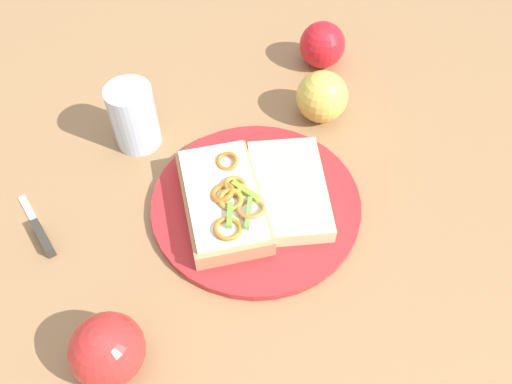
{
  "coord_description": "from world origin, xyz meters",
  "views": [
    {
      "loc": [
        -0.15,
        -0.39,
        0.58
      ],
      "look_at": [
        0.0,
        0.0,
        0.03
      ],
      "focal_mm": 36.01,
      "sensor_mm": 36.0,
      "label": 1
    }
  ],
  "objects_px": {
    "apple_0": "(107,350)",
    "drinking_glass": "(134,117)",
    "apple_2": "(322,97)",
    "knife": "(40,233)",
    "plate": "(256,203)",
    "bread_slice_side": "(289,189)",
    "sandwich": "(223,199)",
    "apple_1": "(322,45)"
  },
  "relations": [
    {
      "from": "plate",
      "to": "knife",
      "type": "xyz_separation_m",
      "value": [
        -0.29,
        0.06,
        0.0
      ]
    },
    {
      "from": "plate",
      "to": "knife",
      "type": "height_order",
      "value": "knife"
    },
    {
      "from": "knife",
      "to": "apple_0",
      "type": "bearing_deg",
      "value": -178.47
    },
    {
      "from": "plate",
      "to": "apple_2",
      "type": "distance_m",
      "value": 0.21
    },
    {
      "from": "sandwich",
      "to": "bread_slice_side",
      "type": "relative_size",
      "value": 1.15
    },
    {
      "from": "sandwich",
      "to": "apple_1",
      "type": "distance_m",
      "value": 0.36
    },
    {
      "from": "bread_slice_side",
      "to": "apple_1",
      "type": "distance_m",
      "value": 0.31
    },
    {
      "from": "apple_1",
      "to": "apple_2",
      "type": "height_order",
      "value": "apple_2"
    },
    {
      "from": "bread_slice_side",
      "to": "knife",
      "type": "xyz_separation_m",
      "value": [
        -0.33,
        0.06,
        -0.02
      ]
    },
    {
      "from": "plate",
      "to": "bread_slice_side",
      "type": "height_order",
      "value": "bread_slice_side"
    },
    {
      "from": "sandwich",
      "to": "plate",
      "type": "bearing_deg",
      "value": -88.14
    },
    {
      "from": "apple_0",
      "to": "apple_2",
      "type": "xyz_separation_m",
      "value": [
        0.39,
        0.28,
        -0.0
      ]
    },
    {
      "from": "drinking_glass",
      "to": "plate",
      "type": "bearing_deg",
      "value": -55.99
    },
    {
      "from": "apple_0",
      "to": "apple_2",
      "type": "distance_m",
      "value": 0.48
    },
    {
      "from": "plate",
      "to": "bread_slice_side",
      "type": "bearing_deg",
      "value": -7.93
    },
    {
      "from": "apple_0",
      "to": "drinking_glass",
      "type": "relative_size",
      "value": 0.8
    },
    {
      "from": "drinking_glass",
      "to": "knife",
      "type": "relative_size",
      "value": 0.86
    },
    {
      "from": "plate",
      "to": "apple_0",
      "type": "height_order",
      "value": "apple_0"
    },
    {
      "from": "knife",
      "to": "bread_slice_side",
      "type": "bearing_deg",
      "value": -114.72
    },
    {
      "from": "plate",
      "to": "apple_2",
      "type": "relative_size",
      "value": 3.59
    },
    {
      "from": "apple_2",
      "to": "bread_slice_side",
      "type": "bearing_deg",
      "value": -130.0
    },
    {
      "from": "sandwich",
      "to": "bread_slice_side",
      "type": "bearing_deg",
      "value": -89.08
    },
    {
      "from": "apple_2",
      "to": "drinking_glass",
      "type": "distance_m",
      "value": 0.29
    },
    {
      "from": "sandwich",
      "to": "drinking_glass",
      "type": "bearing_deg",
      "value": 31.52
    },
    {
      "from": "bread_slice_side",
      "to": "apple_0",
      "type": "relative_size",
      "value": 2.03
    },
    {
      "from": "bread_slice_side",
      "to": "apple_1",
      "type": "height_order",
      "value": "apple_1"
    },
    {
      "from": "apple_1",
      "to": "apple_2",
      "type": "relative_size",
      "value": 0.97
    },
    {
      "from": "knife",
      "to": "sandwich",
      "type": "bearing_deg",
      "value": -116.18
    },
    {
      "from": "drinking_glass",
      "to": "knife",
      "type": "distance_m",
      "value": 0.21
    },
    {
      "from": "sandwich",
      "to": "apple_2",
      "type": "height_order",
      "value": "apple_2"
    },
    {
      "from": "apple_1",
      "to": "knife",
      "type": "distance_m",
      "value": 0.54
    },
    {
      "from": "apple_2",
      "to": "knife",
      "type": "relative_size",
      "value": 0.68
    },
    {
      "from": "apple_0",
      "to": "knife",
      "type": "bearing_deg",
      "value": 105.33
    },
    {
      "from": "apple_0",
      "to": "drinking_glass",
      "type": "distance_m",
      "value": 0.35
    },
    {
      "from": "sandwich",
      "to": "apple_1",
      "type": "bearing_deg",
      "value": -39.29
    },
    {
      "from": "knife",
      "to": "apple_1",
      "type": "bearing_deg",
      "value": -83.01
    },
    {
      "from": "apple_0",
      "to": "drinking_glass",
      "type": "bearing_deg",
      "value": 72.06
    },
    {
      "from": "bread_slice_side",
      "to": "drinking_glass",
      "type": "xyz_separation_m",
      "value": [
        -0.17,
        0.19,
        0.03
      ]
    },
    {
      "from": "drinking_glass",
      "to": "knife",
      "type": "xyz_separation_m",
      "value": [
        -0.16,
        -0.12,
        -0.04
      ]
    },
    {
      "from": "bread_slice_side",
      "to": "apple_2",
      "type": "distance_m",
      "value": 0.18
    },
    {
      "from": "apple_2",
      "to": "knife",
      "type": "distance_m",
      "value": 0.45
    },
    {
      "from": "apple_0",
      "to": "apple_1",
      "type": "height_order",
      "value": "apple_0"
    }
  ]
}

